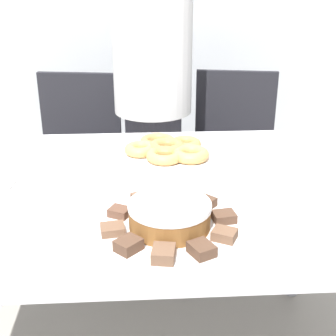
% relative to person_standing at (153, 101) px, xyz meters
% --- Properties ---
extents(table, '(1.40, 0.96, 0.74)m').
position_rel_person_standing_xyz_m(table, '(-0.05, -0.77, -0.14)').
color(table, silver).
rests_on(table, ground_plane).
extents(person_standing, '(0.34, 0.34, 1.51)m').
position_rel_person_standing_xyz_m(person_standing, '(0.00, 0.00, 0.00)').
color(person_standing, '#383842').
rests_on(person_standing, ground_plane).
extents(office_chair_left, '(0.50, 0.50, 0.88)m').
position_rel_person_standing_xyz_m(office_chair_left, '(-0.37, 0.09, -0.38)').
color(office_chair_left, black).
rests_on(office_chair_left, ground_plane).
extents(office_chair_right, '(0.51, 0.51, 0.88)m').
position_rel_person_standing_xyz_m(office_chair_right, '(0.39, 0.09, -0.38)').
color(office_chair_right, black).
rests_on(office_chair_right, ground_plane).
extents(plate_cake, '(0.35, 0.35, 0.01)m').
position_rel_person_standing_xyz_m(plate_cake, '(0.01, -1.03, -0.04)').
color(plate_cake, white).
rests_on(plate_cake, table).
extents(plate_donuts, '(0.35, 0.35, 0.01)m').
position_rel_person_standing_xyz_m(plate_donuts, '(0.03, -0.54, -0.04)').
color(plate_donuts, white).
rests_on(plate_donuts, table).
extents(frosted_cake, '(0.20, 0.20, 0.06)m').
position_rel_person_standing_xyz_m(frosted_cake, '(0.01, -1.03, -0.01)').
color(frosted_cake, brown).
rests_on(frosted_cake, plate_cake).
extents(lamington_0, '(0.07, 0.07, 0.03)m').
position_rel_person_standing_xyz_m(lamington_0, '(-0.09, -1.12, -0.03)').
color(lamington_0, '#513828').
rests_on(lamington_0, plate_cake).
extents(lamington_1, '(0.06, 0.06, 0.03)m').
position_rel_person_standing_xyz_m(lamington_1, '(-0.01, -1.16, -0.03)').
color(lamington_1, brown).
rests_on(lamington_1, plate_cake).
extents(lamington_2, '(0.07, 0.07, 0.03)m').
position_rel_person_standing_xyz_m(lamington_2, '(0.07, -1.15, -0.03)').
color(lamington_2, '#513828').
rests_on(lamington_2, plate_cake).
extents(lamington_3, '(0.07, 0.06, 0.02)m').
position_rel_person_standing_xyz_m(lamington_3, '(0.13, -1.09, -0.03)').
color(lamington_3, brown).
rests_on(lamington_3, plate_cake).
extents(lamington_4, '(0.06, 0.05, 0.02)m').
position_rel_person_standing_xyz_m(lamington_4, '(0.14, -1.01, -0.03)').
color(lamington_4, '#513828').
rests_on(lamington_4, plate_cake).
extents(lamington_5, '(0.07, 0.07, 0.02)m').
position_rel_person_standing_xyz_m(lamington_5, '(0.11, -0.93, -0.03)').
color(lamington_5, '#513828').
rests_on(lamington_5, plate_cake).
extents(lamington_6, '(0.06, 0.06, 0.03)m').
position_rel_person_standing_xyz_m(lamington_6, '(0.03, -0.89, -0.03)').
color(lamington_6, brown).
rests_on(lamington_6, plate_cake).
extents(lamington_7, '(0.07, 0.07, 0.03)m').
position_rel_person_standing_xyz_m(lamington_7, '(-0.05, -0.91, -0.03)').
color(lamington_7, brown).
rests_on(lamington_7, plate_cake).
extents(lamington_8, '(0.06, 0.06, 0.02)m').
position_rel_person_standing_xyz_m(lamington_8, '(-0.11, -0.97, -0.03)').
color(lamington_8, brown).
rests_on(lamington_8, plate_cake).
extents(lamington_9, '(0.06, 0.06, 0.02)m').
position_rel_person_standing_xyz_m(lamington_9, '(-0.13, -1.05, -0.03)').
color(lamington_9, brown).
rests_on(lamington_9, plate_cake).
extents(donut_0, '(0.13, 0.13, 0.04)m').
position_rel_person_standing_xyz_m(donut_0, '(0.03, -0.54, -0.02)').
color(donut_0, '#C68447').
rests_on(donut_0, plate_donuts).
extents(donut_1, '(0.12, 0.12, 0.03)m').
position_rel_person_standing_xyz_m(donut_1, '(0.00, -0.45, -0.03)').
color(donut_1, '#D18E4C').
rests_on(donut_1, plate_donuts).
extents(donut_2, '(0.11, 0.11, 0.03)m').
position_rel_person_standing_xyz_m(donut_2, '(-0.06, -0.54, -0.02)').
color(donut_2, tan).
rests_on(donut_2, plate_donuts).
extents(donut_3, '(0.12, 0.12, 0.03)m').
position_rel_person_standing_xyz_m(donut_3, '(0.02, -0.60, -0.02)').
color(donut_3, tan).
rests_on(donut_3, plate_donuts).
extents(donut_4, '(0.12, 0.12, 0.04)m').
position_rel_person_standing_xyz_m(donut_4, '(0.10, -0.60, -0.02)').
color(donut_4, tan).
rests_on(donut_4, plate_donuts).
extents(donut_5, '(0.11, 0.11, 0.03)m').
position_rel_person_standing_xyz_m(donut_5, '(0.10, -0.50, -0.02)').
color(donut_5, '#D18E4C').
rests_on(donut_5, plate_donuts).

